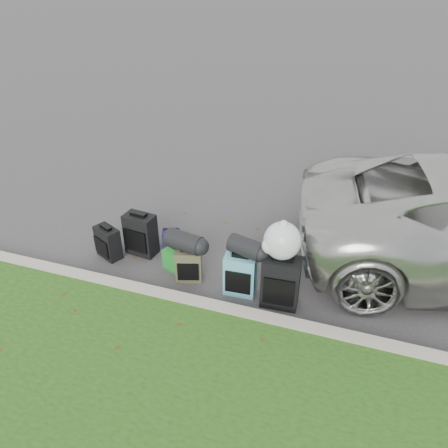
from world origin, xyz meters
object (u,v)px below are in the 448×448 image
(suitcase_teal, at_px, (240,275))
(tote_green, at_px, (174,259))
(suitcase_large_black_right, at_px, (281,282))
(suitcase_small_black, at_px, (108,243))
(suitcase_olive, at_px, (189,265))
(suitcase_large_black_left, at_px, (141,234))
(tote_navy, at_px, (171,239))

(suitcase_teal, xyz_separation_m, tote_green, (-1.04, 0.21, -0.14))
(suitcase_teal, height_order, suitcase_large_black_right, suitcase_large_black_right)
(suitcase_small_black, distance_m, suitcase_teal, 2.06)
(suitcase_teal, distance_m, suitcase_large_black_right, 0.54)
(suitcase_olive, bearing_deg, suitcase_large_black_right, -21.54)
(suitcase_small_black, xyz_separation_m, tote_green, (1.01, 0.05, -0.09))
(suitcase_teal, bearing_deg, suitcase_large_black_right, -9.56)
(suitcase_large_black_left, distance_m, suitcase_olive, 0.98)
(suitcase_olive, bearing_deg, suitcase_large_black_left, 140.43)
(tote_green, distance_m, tote_navy, 0.54)
(suitcase_teal, relative_size, tote_navy, 2.12)
(suitcase_large_black_left, distance_m, tote_navy, 0.48)
(suitcase_small_black, relative_size, tote_green, 1.62)
(suitcase_large_black_left, xyz_separation_m, suitcase_olive, (0.91, -0.37, -0.08))
(suitcase_olive, distance_m, suitcase_teal, 0.74)
(suitcase_small_black, bearing_deg, tote_green, 27.33)
(suitcase_teal, relative_size, suitcase_large_black_right, 0.83)
(suitcase_teal, bearing_deg, suitcase_small_black, 171.76)
(suitcase_large_black_left, distance_m, suitcase_large_black_right, 2.22)
(suitcase_small_black, height_order, tote_green, suitcase_small_black)
(suitcase_small_black, bearing_deg, suitcase_teal, 20.02)
(suitcase_large_black_left, relative_size, suitcase_teal, 1.10)
(suitcase_large_black_right, bearing_deg, tote_navy, 154.32)
(suitcase_small_black, xyz_separation_m, suitcase_large_black_left, (0.41, 0.24, 0.08))
(suitcase_large_black_left, relative_size, tote_green, 2.15)
(suitcase_teal, height_order, tote_green, suitcase_teal)
(tote_navy, bearing_deg, suitcase_large_black_right, -42.24)
(suitcase_small_black, relative_size, suitcase_large_black_right, 0.69)
(suitcase_large_black_left, bearing_deg, tote_navy, 45.57)
(suitcase_large_black_right, height_order, tote_green, suitcase_large_black_right)
(tote_navy, bearing_deg, suitcase_olive, -69.39)
(suitcase_large_black_left, height_order, suitcase_olive, suitcase_large_black_left)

